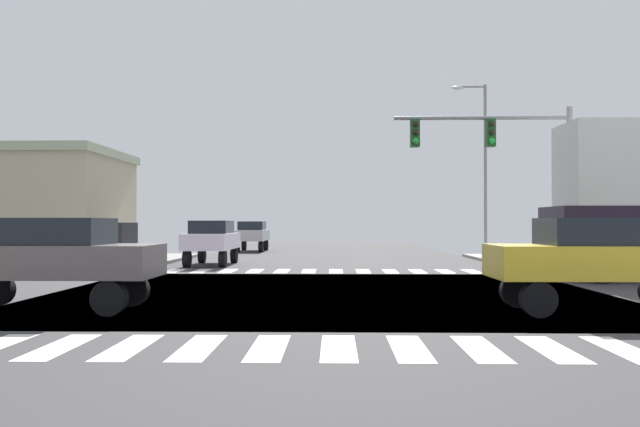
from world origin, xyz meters
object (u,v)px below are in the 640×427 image
Objects in this scene: sedan_nearside_1 at (212,239)px; sedan_farside_2 at (252,234)px; street_lamp at (481,155)px; sedan_crossing_3 at (51,256)px; sedan_leading_5 at (600,256)px; traffic_signal_mast at (499,150)px.

sedan_nearside_1 is 13.35m from sedan_farside_2.
street_lamp reaches higher than sedan_crossing_3.
street_lamp is 24.42m from sedan_crossing_3.
sedan_leading_5 is (11.09, 0.00, 0.00)m from sedan_crossing_3.
sedan_crossing_3 is at bearing 90.00° from sedan_leading_5.
sedan_nearside_1 is 17.63m from sedan_leading_5.
traffic_signal_mast is 10.99m from sedan_leading_5.
street_lamp is 15.28m from sedan_farside_2.
sedan_farside_2 is 1.00× the size of sedan_leading_5.
traffic_signal_mast is 20.65m from sedan_farside_2.
street_lamp is at bearing 80.96° from traffic_signal_mast.
street_lamp is 14.59m from sedan_nearside_1.
sedan_farside_2 is (-11.16, 17.05, -3.31)m from traffic_signal_mast.
sedan_farside_2 and sedan_crossing_3 have the same top height.
sedan_nearside_1 is 1.00× the size of sedan_crossing_3.
traffic_signal_mast is at bearing -3.63° from sedan_leading_5.
traffic_signal_mast is 16.08m from sedan_crossing_3.
traffic_signal_mast is 12.22m from sedan_nearside_1.
sedan_leading_5 is (10.50, -14.16, 0.00)m from sedan_nearside_1.
sedan_nearside_1 is 1.00× the size of sedan_leading_5.
sedan_leading_5 is (10.50, -27.51, 0.00)m from sedan_farside_2.
traffic_signal_mast is 1.50× the size of sedan_nearside_1.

